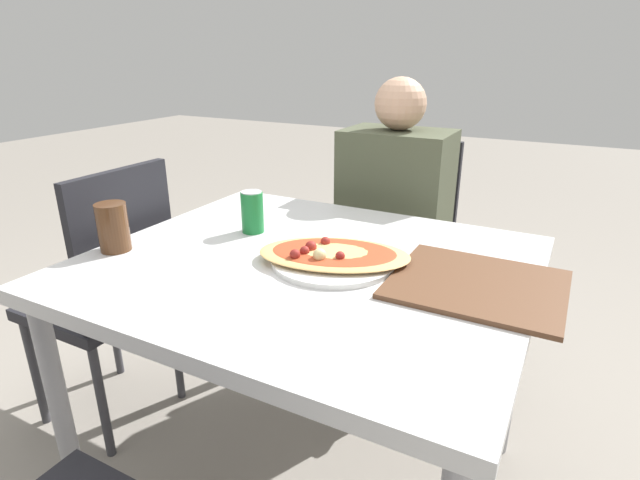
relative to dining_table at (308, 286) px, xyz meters
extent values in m
cube|color=silver|center=(0.00, 0.00, 0.05)|extent=(1.12, 0.96, 0.04)
cylinder|color=#99999E|center=(-0.50, -0.43, -0.33)|extent=(0.05, 0.05, 0.72)
cylinder|color=#99999E|center=(-0.50, 0.43, -0.33)|extent=(0.05, 0.05, 0.72)
cylinder|color=#99999E|center=(0.50, 0.43, -0.33)|extent=(0.05, 0.05, 0.72)
cube|color=black|center=(-0.01, 0.74, -0.24)|extent=(0.40, 0.40, 0.04)
cube|color=black|center=(-0.01, 0.93, 0.02)|extent=(0.38, 0.03, 0.47)
cylinder|color=#38383D|center=(0.16, 0.57, -0.47)|extent=(0.03, 0.03, 0.43)
cylinder|color=#38383D|center=(-0.18, 0.57, -0.47)|extent=(0.03, 0.03, 0.43)
cylinder|color=#38383D|center=(0.16, 0.91, -0.47)|extent=(0.03, 0.03, 0.43)
cylinder|color=#38383D|center=(-0.18, 0.91, -0.47)|extent=(0.03, 0.03, 0.43)
cube|color=black|center=(-0.82, -0.04, -0.24)|extent=(0.40, 0.40, 0.04)
cube|color=black|center=(-0.63, -0.04, 0.02)|extent=(0.03, 0.38, 0.47)
cylinder|color=#38383D|center=(-0.99, -0.21, -0.47)|extent=(0.03, 0.03, 0.43)
cylinder|color=#38383D|center=(-0.99, 0.13, -0.47)|extent=(0.03, 0.03, 0.43)
cylinder|color=#38383D|center=(-0.65, -0.21, -0.47)|extent=(0.03, 0.03, 0.43)
cylinder|color=#38383D|center=(-0.65, 0.13, -0.47)|extent=(0.03, 0.03, 0.43)
cylinder|color=#2D2D38|center=(0.07, 0.61, -0.45)|extent=(0.10, 0.10, 0.47)
cylinder|color=#2D2D38|center=(-0.10, 0.61, -0.45)|extent=(0.10, 0.10, 0.47)
cube|color=#474C38|center=(-0.01, 0.71, 0.05)|extent=(0.39, 0.26, 0.53)
sphere|color=tan|center=(-0.01, 0.71, 0.41)|extent=(0.19, 0.19, 0.19)
cylinder|color=white|center=(0.07, 0.02, 0.08)|extent=(0.32, 0.32, 0.01)
ellipsoid|color=#E0AD66|center=(0.07, 0.02, 0.10)|extent=(0.44, 0.34, 0.02)
ellipsoid|color=#B24223|center=(0.07, 0.02, 0.10)|extent=(0.36, 0.28, 0.01)
sphere|color=maroon|center=(0.00, -0.06, 0.11)|extent=(0.03, 0.03, 0.03)
sphere|color=maroon|center=(0.10, -0.02, 0.11)|extent=(0.02, 0.02, 0.02)
sphere|color=maroon|center=(0.02, 0.05, 0.11)|extent=(0.03, 0.03, 0.03)
sphere|color=beige|center=(0.06, -0.04, 0.12)|extent=(0.03, 0.03, 0.03)
sphere|color=maroon|center=(0.01, 0.00, 0.11)|extent=(0.03, 0.03, 0.03)
sphere|color=maroon|center=(0.01, -0.03, 0.11)|extent=(0.02, 0.02, 0.02)
cylinder|color=#197233|center=(-0.25, 0.11, 0.14)|extent=(0.07, 0.07, 0.12)
cylinder|color=silver|center=(-0.25, 0.11, 0.20)|extent=(0.06, 0.06, 0.00)
cylinder|color=#4C2D19|center=(-0.50, -0.18, 0.14)|extent=(0.08, 0.08, 0.13)
cube|color=brown|center=(0.42, 0.05, 0.08)|extent=(0.38, 0.34, 0.01)
camera|label=1|loc=(0.59, -1.04, 0.59)|focal=28.00mm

